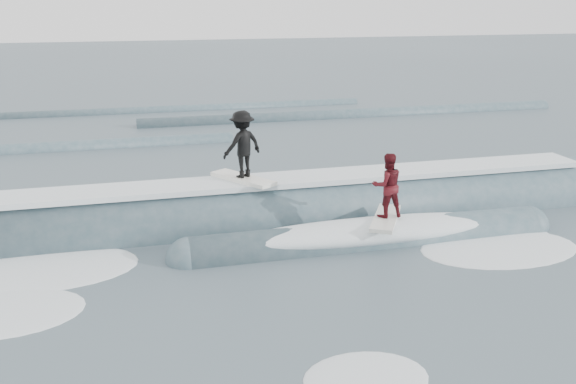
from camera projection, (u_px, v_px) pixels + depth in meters
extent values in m
plane|color=#374851|center=(318.00, 273.00, 14.23)|extent=(160.00, 160.00, 0.00)
cylinder|color=#354E59|center=(279.00, 220.00, 17.61)|extent=(19.57, 2.13, 2.13)
cylinder|color=#354E59|center=(370.00, 242.00, 16.01)|extent=(9.00, 1.11, 1.11)
sphere|color=#354E59|center=(189.00, 260.00, 14.92)|extent=(1.11, 1.11, 1.11)
sphere|color=#354E59|center=(527.00, 226.00, 17.11)|extent=(1.11, 1.11, 1.11)
cube|color=white|center=(279.00, 180.00, 17.28)|extent=(18.00, 1.30, 0.14)
ellipsoid|color=white|center=(370.00, 231.00, 15.93)|extent=(7.60, 1.30, 0.60)
cube|color=white|center=(243.00, 178.00, 17.01)|extent=(1.54, 1.98, 0.10)
imported|color=black|center=(242.00, 144.00, 16.73)|extent=(1.31, 1.08, 1.76)
cube|color=silver|center=(386.00, 218.00, 15.93)|extent=(1.47, 2.01, 0.10)
imported|color=#490D13|center=(387.00, 185.00, 15.68)|extent=(0.79, 0.62, 1.61)
ellipsoid|color=white|center=(366.00, 378.00, 10.32)|extent=(2.16, 1.47, 0.10)
ellipsoid|color=white|center=(509.00, 236.00, 16.46)|extent=(2.20, 1.50, 0.10)
ellipsoid|color=white|center=(5.00, 313.00, 12.43)|extent=(2.54, 1.73, 0.10)
ellipsoid|color=white|center=(50.00, 268.00, 14.48)|extent=(3.25, 2.22, 0.10)
ellipsoid|color=white|center=(499.00, 248.00, 15.65)|extent=(3.47, 2.37, 0.10)
cylinder|color=#354E59|center=(357.00, 116.00, 32.75)|extent=(22.00, 0.80, 0.80)
cylinder|color=#354E59|center=(161.00, 112.00, 34.11)|extent=(22.00, 0.60, 0.60)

